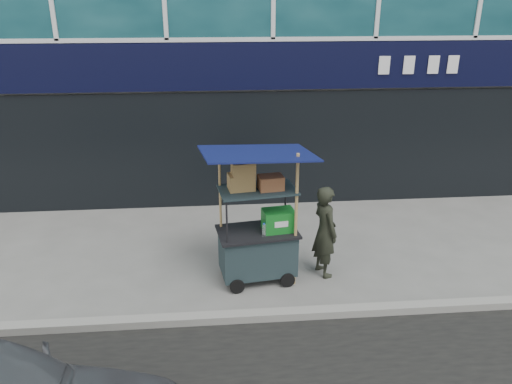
{
  "coord_description": "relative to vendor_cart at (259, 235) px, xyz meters",
  "views": [
    {
      "loc": [
        -1.18,
        -5.94,
        4.19
      ],
      "look_at": [
        -0.56,
        1.2,
        1.35
      ],
      "focal_mm": 35.0,
      "sensor_mm": 36.0,
      "label": 1
    }
  ],
  "objects": [
    {
      "name": "curb",
      "position": [
        0.54,
        -1.08,
        -0.7
      ],
      "size": [
        80.0,
        0.18,
        0.12
      ],
      "primitive_type": "cube",
      "color": "gray",
      "rests_on": "ground"
    },
    {
      "name": "ground",
      "position": [
        0.54,
        -0.88,
        -0.76
      ],
      "size": [
        80.0,
        80.0,
        0.0
      ],
      "primitive_type": "plane",
      "color": "slate",
      "rests_on": "ground"
    },
    {
      "name": "vendor_cart",
      "position": [
        0.0,
        0.0,
        0.0
      ],
      "size": [
        1.75,
        1.34,
        2.16
      ],
      "rotation": [
        0.0,
        0.0,
        0.14
      ],
      "color": "#1A2A2D",
      "rests_on": "ground"
    },
    {
      "name": "vendor_man",
      "position": [
        1.05,
        0.07,
        -0.01
      ],
      "size": [
        0.51,
        0.63,
        1.49
      ],
      "primitive_type": "imported",
      "rotation": [
        0.0,
        0.0,
        1.89
      ],
      "color": "black",
      "rests_on": "ground"
    }
  ]
}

